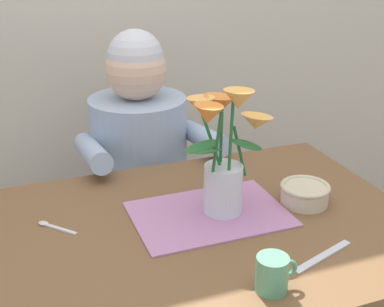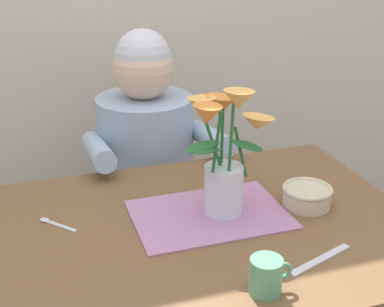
# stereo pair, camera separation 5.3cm
# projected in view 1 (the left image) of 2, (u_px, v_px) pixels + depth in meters

# --- Properties ---
(dining_table) EXTENTS (1.20, 0.80, 0.74)m
(dining_table) POSITION_uv_depth(u_px,v_px,m) (186.00, 261.00, 1.36)
(dining_table) COLOR brown
(dining_table) RESTS_ON ground_plane
(seated_person) EXTENTS (0.45, 0.47, 1.14)m
(seated_person) POSITION_uv_depth(u_px,v_px,m) (141.00, 186.00, 1.93)
(seated_person) COLOR #4C4C56
(seated_person) RESTS_ON ground_plane
(striped_placemat) EXTENTS (0.40, 0.28, 0.00)m
(striped_placemat) POSITION_uv_depth(u_px,v_px,m) (209.00, 214.00, 1.38)
(striped_placemat) COLOR #B275A3
(striped_placemat) RESTS_ON dining_table
(flower_vase) EXTENTS (0.27, 0.21, 0.35)m
(flower_vase) POSITION_uv_depth(u_px,v_px,m) (224.00, 151.00, 1.33)
(flower_vase) COLOR silver
(flower_vase) RESTS_ON dining_table
(ceramic_bowl) EXTENTS (0.14, 0.14, 0.06)m
(ceramic_bowl) POSITION_uv_depth(u_px,v_px,m) (305.00, 193.00, 1.43)
(ceramic_bowl) COLOR beige
(ceramic_bowl) RESTS_ON dining_table
(dinner_knife) EXTENTS (0.19, 0.08, 0.00)m
(dinner_knife) POSITION_uv_depth(u_px,v_px,m) (323.00, 256.00, 1.20)
(dinner_knife) COLOR silver
(dinner_knife) RESTS_ON dining_table
(tea_cup) EXTENTS (0.09, 0.07, 0.08)m
(tea_cup) POSITION_uv_depth(u_px,v_px,m) (273.00, 274.00, 1.08)
(tea_cup) COLOR #569970
(tea_cup) RESTS_ON dining_table
(spoon_0) EXTENTS (0.09, 0.10, 0.01)m
(spoon_0) POSITION_uv_depth(u_px,v_px,m) (51.00, 226.00, 1.32)
(spoon_0) COLOR silver
(spoon_0) RESTS_ON dining_table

